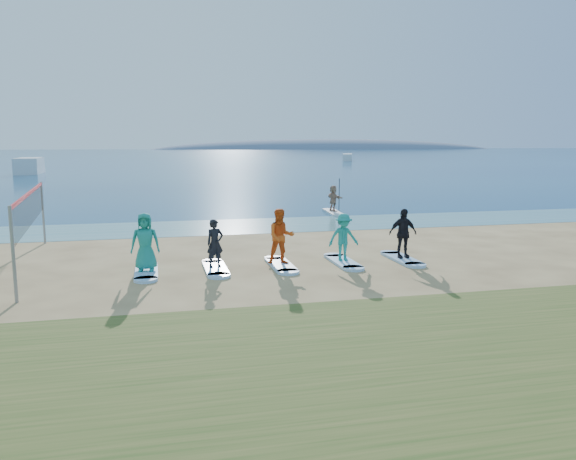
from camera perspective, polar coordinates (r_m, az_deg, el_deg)
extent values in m
plane|color=tan|center=(17.59, 3.30, -4.47)|extent=(600.00, 600.00, 0.00)
plane|color=teal|center=(27.63, -2.91, 0.47)|extent=(600.00, 600.00, 0.00)
plane|color=navy|center=(176.51, -11.77, 7.43)|extent=(600.00, 600.00, 0.00)
ellipsoid|color=slate|center=(331.81, 4.31, 8.21)|extent=(220.00, 56.00, 18.00)
cylinder|color=gray|center=(15.81, -26.14, -2.27)|extent=(0.09, 0.09, 2.50)
cylinder|color=gray|center=(24.67, -23.62, 1.62)|extent=(0.09, 0.09, 2.50)
cube|color=black|center=(20.14, -24.72, 1.93)|extent=(0.92, 8.96, 1.00)
cube|color=red|center=(20.09, -24.82, 3.40)|extent=(0.95, 8.96, 0.10)
cube|color=silver|center=(32.51, 4.61, 1.82)|extent=(0.98, 3.05, 0.12)
imported|color=tan|center=(32.42, 4.63, 3.23)|extent=(0.79, 1.45, 1.49)
cube|color=silver|center=(80.10, -24.75, 5.21)|extent=(3.24, 7.62, 2.05)
cube|color=silver|center=(123.48, 6.06, 7.00)|extent=(4.12, 6.97, 1.51)
cube|color=#9FCCF7|center=(18.18, -14.19, -4.14)|extent=(0.70, 2.20, 0.09)
imported|color=#1C887A|center=(17.99, -14.31, -1.18)|extent=(0.93, 0.65, 1.82)
cube|color=#9FCCF7|center=(18.26, -7.38, -3.88)|extent=(0.70, 2.20, 0.09)
imported|color=black|center=(18.10, -7.43, -1.35)|extent=(0.65, 0.52, 1.55)
cube|color=#9FCCF7|center=(18.59, -0.72, -3.57)|extent=(0.70, 2.20, 0.09)
imported|color=#D65216|center=(18.41, -0.73, -0.66)|extent=(0.93, 0.74, 1.83)
cube|color=#9FCCF7|center=(19.17, 5.61, -3.23)|extent=(0.70, 2.20, 0.09)
imported|color=teal|center=(19.01, 5.65, -0.73)|extent=(1.04, 0.61, 1.60)
cube|color=#9FCCF7|center=(19.96, 11.51, -2.88)|extent=(0.70, 2.20, 0.09)
imported|color=black|center=(19.80, 11.59, -0.32)|extent=(1.01, 0.42, 1.72)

